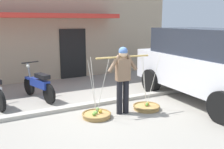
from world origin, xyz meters
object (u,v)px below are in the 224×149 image
fruit_basket_left_side (97,115)px  fruit_basket_right_side (146,107)px  parked_truck (209,63)px  fruit_vendor (123,76)px  motorcycle_second_in_row (39,85)px

fruit_basket_left_side → fruit_basket_right_side: bearing=-4.0°
fruit_basket_right_side → parked_truck: bearing=-5.9°
fruit_vendor → fruit_basket_right_side: bearing=-3.9°
fruit_vendor → fruit_basket_right_side: size_ratio=1.17×
fruit_vendor → fruit_basket_left_side: (-0.71, 0.05, -0.90)m
motorcycle_second_in_row → fruit_basket_left_side: bearing=-67.5°
motorcycle_second_in_row → parked_truck: bearing=-29.7°
fruit_basket_right_side → parked_truck: 2.28m
fruit_basket_right_side → parked_truck: (2.01, -0.21, 1.06)m
fruit_basket_right_side → motorcycle_second_in_row: 3.24m
fruit_vendor → fruit_basket_right_side: (0.71, -0.05, -0.90)m
fruit_basket_left_side → parked_truck: (3.42, -0.31, 1.06)m
fruit_basket_right_side → fruit_vendor: bearing=176.1°
fruit_vendor → fruit_basket_right_side: fruit_vendor is taller
fruit_vendor → fruit_basket_left_side: size_ratio=1.17×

